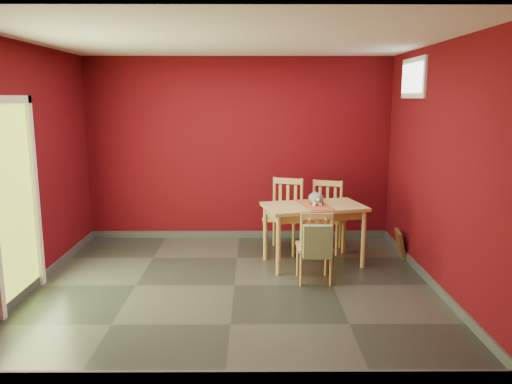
{
  "coord_description": "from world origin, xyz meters",
  "views": [
    {
      "loc": [
        0.22,
        -5.39,
        2.1
      ],
      "look_at": [
        0.25,
        0.45,
        1.0
      ],
      "focal_mm": 35.0,
      "sensor_mm": 36.0,
      "label": 1
    }
  ],
  "objects_px": {
    "dining_table": "(314,212)",
    "chair_far_left": "(285,214)",
    "chair_near": "(315,246)",
    "tote_bag": "(318,242)",
    "chair_far_right": "(326,215)",
    "picture_frame": "(400,244)",
    "cat": "(316,196)"
  },
  "relations": [
    {
      "from": "chair_far_left",
      "to": "picture_frame",
      "type": "xyz_separation_m",
      "value": [
        1.54,
        -0.32,
        -0.33
      ]
    },
    {
      "from": "picture_frame",
      "to": "chair_near",
      "type": "bearing_deg",
      "value": -144.09
    },
    {
      "from": "dining_table",
      "to": "cat",
      "type": "relative_size",
      "value": 3.39
    },
    {
      "from": "tote_bag",
      "to": "chair_far_right",
      "type": "bearing_deg",
      "value": 78.49
    },
    {
      "from": "cat",
      "to": "picture_frame",
      "type": "relative_size",
      "value": 1.1
    },
    {
      "from": "dining_table",
      "to": "picture_frame",
      "type": "distance_m",
      "value": 1.33
    },
    {
      "from": "dining_table",
      "to": "tote_bag",
      "type": "height_order",
      "value": "tote_bag"
    },
    {
      "from": "dining_table",
      "to": "tote_bag",
      "type": "bearing_deg",
      "value": -93.82
    },
    {
      "from": "dining_table",
      "to": "cat",
      "type": "height_order",
      "value": "cat"
    },
    {
      "from": "tote_bag",
      "to": "picture_frame",
      "type": "relative_size",
      "value": 1.21
    },
    {
      "from": "cat",
      "to": "chair_near",
      "type": "bearing_deg",
      "value": -119.98
    },
    {
      "from": "chair_far_left",
      "to": "tote_bag",
      "type": "height_order",
      "value": "chair_far_left"
    },
    {
      "from": "chair_far_right",
      "to": "picture_frame",
      "type": "height_order",
      "value": "chair_far_right"
    },
    {
      "from": "chair_far_left",
      "to": "tote_bag",
      "type": "xyz_separation_m",
      "value": [
        0.27,
        -1.45,
        0.03
      ]
    },
    {
      "from": "chair_near",
      "to": "dining_table",
      "type": "bearing_deg",
      "value": 84.66
    },
    {
      "from": "chair_far_left",
      "to": "chair_near",
      "type": "distance_m",
      "value": 1.27
    },
    {
      "from": "chair_far_right",
      "to": "cat",
      "type": "height_order",
      "value": "cat"
    },
    {
      "from": "dining_table",
      "to": "chair_near",
      "type": "bearing_deg",
      "value": -95.34
    },
    {
      "from": "dining_table",
      "to": "chair_far_left",
      "type": "distance_m",
      "value": 0.7
    },
    {
      "from": "chair_near",
      "to": "tote_bag",
      "type": "bearing_deg",
      "value": -89.1
    },
    {
      "from": "chair_far_right",
      "to": "tote_bag",
      "type": "distance_m",
      "value": 1.5
    },
    {
      "from": "dining_table",
      "to": "chair_near",
      "type": "distance_m",
      "value": 0.69
    },
    {
      "from": "dining_table",
      "to": "cat",
      "type": "distance_m",
      "value": 0.21
    },
    {
      "from": "chair_far_left",
      "to": "picture_frame",
      "type": "relative_size",
      "value": 2.72
    },
    {
      "from": "dining_table",
      "to": "tote_bag",
      "type": "xyz_separation_m",
      "value": [
        -0.06,
        -0.86,
        -0.13
      ]
    },
    {
      "from": "cat",
      "to": "picture_frame",
      "type": "bearing_deg",
      "value": -13.1
    },
    {
      "from": "chair_far_left",
      "to": "chair_far_right",
      "type": "relative_size",
      "value": 1.04
    },
    {
      "from": "cat",
      "to": "picture_frame",
      "type": "height_order",
      "value": "cat"
    },
    {
      "from": "dining_table",
      "to": "picture_frame",
      "type": "height_order",
      "value": "dining_table"
    },
    {
      "from": "chair_far_left",
      "to": "cat",
      "type": "bearing_deg",
      "value": -54.63
    },
    {
      "from": "tote_bag",
      "to": "dining_table",
      "type": "bearing_deg",
      "value": 86.18
    },
    {
      "from": "chair_far_left",
      "to": "tote_bag",
      "type": "distance_m",
      "value": 1.47
    }
  ]
}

